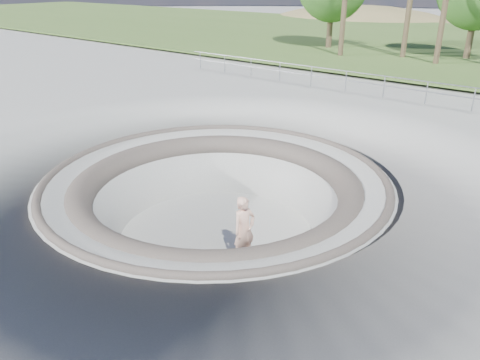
% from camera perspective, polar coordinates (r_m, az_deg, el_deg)
% --- Properties ---
extents(ground, '(180.00, 180.00, 0.00)m').
position_cam_1_polar(ground, '(13.93, -2.92, 0.32)').
color(ground, '#A1A19C').
rests_on(ground, ground).
extents(skate_bowl, '(14.00, 14.00, 4.10)m').
position_cam_1_polar(skate_bowl, '(14.75, -2.78, -6.22)').
color(skate_bowl, '#A1A19C').
rests_on(skate_bowl, ground).
extents(safety_railing, '(25.00, 0.06, 1.03)m').
position_cam_1_polar(safety_railing, '(23.63, 17.16, 10.86)').
color(safety_railing, gray).
rests_on(safety_railing, ground).
extents(skateboard, '(0.91, 0.44, 0.09)m').
position_cam_1_polar(skateboard, '(13.34, 0.50, -9.73)').
color(skateboard, olive).
rests_on(skateboard, ground).
extents(skater, '(0.60, 0.78, 1.93)m').
position_cam_1_polar(skater, '(12.82, 0.52, -6.05)').
color(skater, '#E0A991').
rests_on(skater, skateboard).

